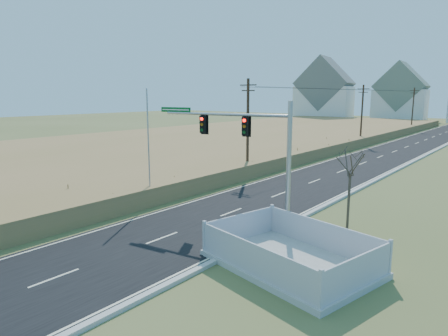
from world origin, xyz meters
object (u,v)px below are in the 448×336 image
(open_sign, at_px, (287,235))
(flagpole, at_px, (149,159))
(fence_enclosure, at_px, (290,260))
(traffic_signal_mast, at_px, (258,150))
(bare_tree, at_px, (351,161))

(open_sign, height_order, flagpole, flagpole)
(open_sign, distance_m, flagpole, 11.37)
(flagpole, bearing_deg, fence_enclosure, -13.42)
(traffic_signal_mast, bearing_deg, bare_tree, 24.40)
(traffic_signal_mast, relative_size, open_sign, 16.38)
(open_sign, relative_size, bare_tree, 0.11)
(traffic_signal_mast, height_order, open_sign, traffic_signal_mast)
(traffic_signal_mast, bearing_deg, fence_enclosure, -49.32)
(flagpole, bearing_deg, traffic_signal_mast, 5.35)
(traffic_signal_mast, relative_size, bare_tree, 1.86)
(traffic_signal_mast, xyz_separation_m, open_sign, (2.60, -1.01, -4.13))
(traffic_signal_mast, distance_m, fence_enclosure, 7.11)
(traffic_signal_mast, xyz_separation_m, bare_tree, (4.35, 2.76, -0.53))
(open_sign, xyz_separation_m, bare_tree, (1.76, 3.77, 3.60))
(fence_enclosure, xyz_separation_m, open_sign, (-1.76, 2.82, -0.01))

